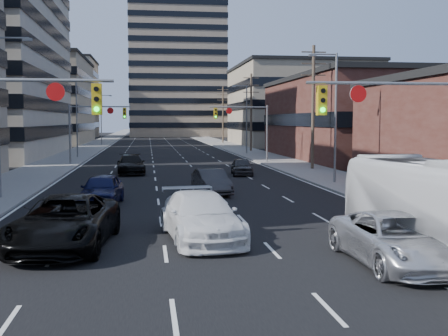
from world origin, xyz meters
TOP-DOWN VIEW (x-y plane):
  - ground at (0.00, 0.00)m, footprint 400.00×400.00m
  - road_surface at (0.00, 130.00)m, footprint 18.00×300.00m
  - sidewalk_left at (-11.50, 130.00)m, footprint 5.00×300.00m
  - sidewalk_right at (11.50, 130.00)m, footprint 5.00×300.00m
  - office_left_far at (-24.00, 100.00)m, footprint 20.00×30.00m
  - storefront_right_mid at (24.00, 50.00)m, footprint 20.00×30.00m
  - office_right_far at (25.00, 88.00)m, footprint 22.00×28.00m
  - apartment_tower at (6.00, 150.00)m, footprint 26.00×26.00m
  - bg_block_left at (-28.00, 140.00)m, footprint 24.00×24.00m
  - bg_block_right at (32.00, 130.00)m, footprint 22.00×22.00m
  - signal_near_right at (7.45, 8.00)m, footprint 6.59×0.33m
  - signal_far_left at (-7.68, 45.00)m, footprint 6.09×0.33m
  - signal_far_right at (7.68, 45.00)m, footprint 6.09×0.33m
  - utility_pole_block at (12.20, 36.00)m, footprint 2.20×0.28m
  - utility_pole_midblock at (12.20, 66.00)m, footprint 2.20×0.28m
  - utility_pole_distant at (12.20, 96.00)m, footprint 2.20×0.28m
  - streetlight_left_near at (-10.34, 20.00)m, footprint 2.03×0.22m
  - streetlight_left_mid at (-10.34, 55.00)m, footprint 2.03×0.22m
  - streetlight_left_far at (-10.34, 90.00)m, footprint 2.03×0.22m
  - streetlight_right_near at (10.34, 25.00)m, footprint 2.03×0.22m
  - streetlight_right_far at (10.34, 60.00)m, footprint 2.03×0.22m
  - black_pickup at (-5.20, 7.35)m, footprint 3.63×6.78m
  - white_van at (-0.43, 8.02)m, footprint 3.10×6.25m
  - silver_suv at (5.12, 3.62)m, footprint 2.72×5.72m
  - sedan_blue at (-4.75, 17.29)m, footprint 2.33×4.94m
  - sedan_grey_center at (1.41, 20.82)m, footprint 2.11×4.70m
  - sedan_black_far at (-3.73, 34.47)m, footprint 2.54×5.58m
  - sedan_grey_right at (5.20, 32.35)m, footprint 2.01×4.22m

SIDE VIEW (x-z plane):
  - ground at x=0.00m, z-range 0.00..0.00m
  - road_surface at x=0.00m, z-range 0.00..0.02m
  - sidewalk_left at x=-11.50m, z-range 0.00..0.15m
  - sidewalk_right at x=11.50m, z-range 0.00..0.15m
  - sedan_grey_right at x=5.20m, z-range 0.00..1.39m
  - sedan_grey_center at x=1.41m, z-range 0.00..1.50m
  - silver_suv at x=5.12m, z-range 0.00..1.58m
  - sedan_black_far at x=-3.73m, z-range 0.00..1.59m
  - sedan_blue at x=-4.75m, z-range 0.00..1.63m
  - white_van at x=-0.43m, z-range 0.00..1.75m
  - black_pickup at x=-5.20m, z-range 0.00..1.81m
  - signal_far_left at x=-7.68m, z-range 1.30..7.30m
  - signal_far_right at x=7.68m, z-range 1.30..7.30m
  - signal_near_right at x=7.45m, z-range 1.33..7.33m
  - storefront_right_mid at x=24.00m, z-range 0.00..9.00m
  - streetlight_left_near at x=-10.34m, z-range 0.55..9.55m
  - streetlight_left_mid at x=-10.34m, z-range 0.55..9.55m
  - streetlight_left_far at x=-10.34m, z-range 0.55..9.55m
  - streetlight_right_near at x=10.34m, z-range 0.55..9.55m
  - streetlight_right_far at x=10.34m, z-range 0.55..9.55m
  - utility_pole_block at x=12.20m, z-range 0.28..11.28m
  - utility_pole_midblock at x=12.20m, z-range 0.28..11.28m
  - utility_pole_distant at x=12.20m, z-range 0.28..11.28m
  - bg_block_right at x=32.00m, z-range 0.00..12.00m
  - office_right_far at x=25.00m, z-range 0.00..14.00m
  - office_left_far at x=-24.00m, z-range 0.00..16.00m
  - bg_block_left at x=-28.00m, z-range 0.00..20.00m
  - apartment_tower at x=6.00m, z-range 0.00..58.00m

